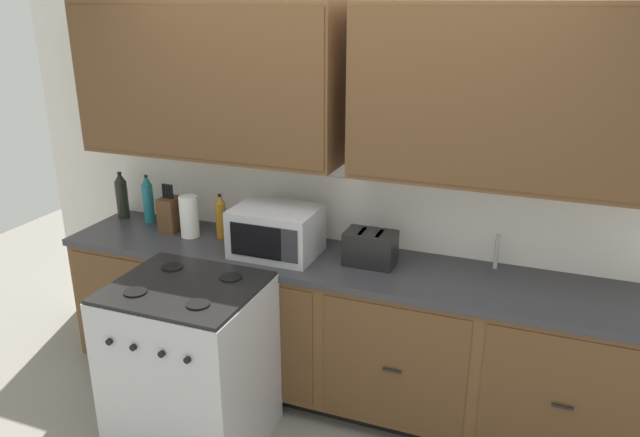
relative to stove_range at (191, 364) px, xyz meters
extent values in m
plane|color=gray|center=(0.61, 0.33, -0.47)|extent=(8.39, 8.39, 0.00)
cube|color=white|center=(0.61, 0.96, 0.71)|extent=(4.56, 0.05, 2.36)
cube|color=white|center=(0.61, 0.93, 0.65)|extent=(3.36, 0.01, 0.40)
cube|color=brown|center=(-0.26, 0.76, 1.40)|extent=(1.63, 0.34, 0.90)
cube|color=brown|center=(-0.26, 0.59, 1.40)|extent=(1.60, 0.01, 0.84)
cube|color=brown|center=(1.47, 0.76, 1.40)|extent=(1.63, 0.34, 0.90)
cube|color=brown|center=(1.47, 0.59, 1.40)|extent=(1.60, 0.01, 0.84)
cube|color=black|center=(0.61, 0.66, -0.42)|extent=(3.29, 0.48, 0.10)
cube|color=brown|center=(0.61, 0.63, 0.02)|extent=(3.36, 0.60, 0.78)
cube|color=brown|center=(-0.65, 0.33, 0.02)|extent=(0.77, 0.01, 0.72)
cube|color=black|center=(-0.65, 0.31, 0.01)|extent=(0.10, 0.01, 0.01)
cube|color=brown|center=(0.19, 0.33, 0.02)|extent=(0.77, 0.01, 0.72)
cube|color=black|center=(0.19, 0.31, 0.01)|extent=(0.10, 0.01, 0.01)
cube|color=brown|center=(1.03, 0.33, 0.02)|extent=(0.77, 0.01, 0.72)
cube|color=black|center=(1.03, 0.31, 0.01)|extent=(0.10, 0.01, 0.01)
cube|color=brown|center=(1.87, 0.33, 0.02)|extent=(0.77, 0.01, 0.72)
cube|color=black|center=(1.87, 0.31, 0.01)|extent=(0.10, 0.01, 0.01)
cube|color=#333338|center=(0.61, 0.63, 0.43)|extent=(3.39, 0.63, 0.04)
cube|color=#A8AAAF|center=(1.45, 0.66, 0.43)|extent=(0.56, 0.38, 0.02)
cube|color=#B7B7BC|center=(0.00, 0.00, -0.01)|extent=(0.76, 0.66, 0.92)
cube|color=black|center=(0.00, 0.00, 0.46)|extent=(0.74, 0.65, 0.02)
cylinder|color=black|center=(-0.18, -0.16, 0.47)|extent=(0.12, 0.12, 0.01)
cylinder|color=black|center=(0.18, -0.16, 0.47)|extent=(0.12, 0.12, 0.01)
cylinder|color=black|center=(-0.18, 0.16, 0.47)|extent=(0.12, 0.12, 0.01)
cylinder|color=black|center=(0.18, 0.16, 0.47)|extent=(0.12, 0.12, 0.01)
cylinder|color=black|center=(-0.22, -0.34, 0.28)|extent=(0.03, 0.02, 0.03)
cylinder|color=black|center=(-0.08, -0.34, 0.28)|extent=(0.03, 0.02, 0.03)
cylinder|color=black|center=(0.08, -0.34, 0.28)|extent=(0.03, 0.02, 0.03)
cylinder|color=black|center=(0.22, -0.34, 0.28)|extent=(0.03, 0.02, 0.03)
cube|color=#B7B7BC|center=(0.24, 0.59, 0.59)|extent=(0.48, 0.36, 0.28)
cube|color=black|center=(0.20, 0.41, 0.59)|extent=(0.31, 0.01, 0.19)
cube|color=#28282D|center=(0.41, 0.41, 0.59)|extent=(0.10, 0.01, 0.19)
cube|color=black|center=(0.79, 0.65, 0.54)|extent=(0.28, 0.18, 0.19)
cube|color=black|center=(0.74, 0.65, 0.63)|extent=(0.02, 0.13, 0.01)
cube|color=black|center=(0.84, 0.65, 0.63)|extent=(0.02, 0.13, 0.01)
cube|color=#52361E|center=(-0.54, 0.69, 0.56)|extent=(0.11, 0.14, 0.22)
cylinder|color=black|center=(-0.57, 0.68, 0.71)|extent=(0.02, 0.02, 0.09)
cylinder|color=black|center=(-0.55, 0.68, 0.71)|extent=(0.02, 0.02, 0.09)
cylinder|color=black|center=(-0.53, 0.68, 0.71)|extent=(0.02, 0.02, 0.09)
cylinder|color=black|center=(-0.51, 0.68, 0.71)|extent=(0.02, 0.02, 0.09)
cylinder|color=#B2B5BA|center=(1.45, 0.84, 0.55)|extent=(0.02, 0.02, 0.20)
cylinder|color=white|center=(-0.38, 0.65, 0.58)|extent=(0.12, 0.12, 0.26)
cylinder|color=#9E6619|center=(-0.18, 0.70, 0.56)|extent=(0.06, 0.06, 0.23)
cone|color=#9E6619|center=(-0.18, 0.70, 0.70)|extent=(0.06, 0.06, 0.06)
cylinder|color=black|center=(-0.18, 0.70, 0.72)|extent=(0.02, 0.02, 0.02)
cylinder|color=black|center=(-0.98, 0.79, 0.57)|extent=(0.08, 0.08, 0.25)
cone|color=black|center=(-0.98, 0.79, 0.73)|extent=(0.07, 0.07, 0.06)
cylinder|color=black|center=(-0.98, 0.79, 0.76)|extent=(0.03, 0.03, 0.02)
cylinder|color=#1E707A|center=(-0.77, 0.78, 0.58)|extent=(0.07, 0.07, 0.26)
cone|color=#1E707A|center=(-0.77, 0.78, 0.74)|extent=(0.06, 0.06, 0.06)
cylinder|color=black|center=(-0.77, 0.78, 0.76)|extent=(0.02, 0.02, 0.02)
camera|label=1|loc=(1.67, -2.39, 1.86)|focal=34.46mm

